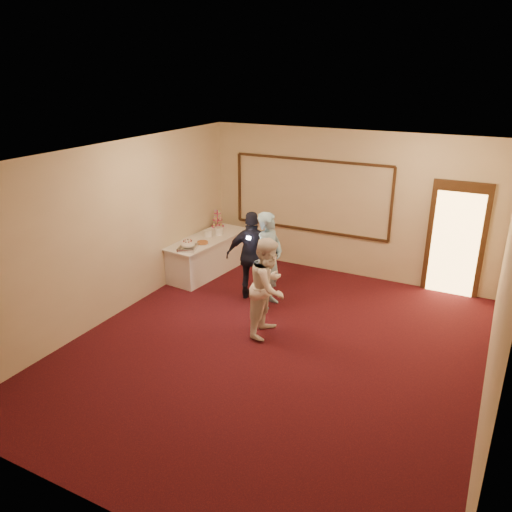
{
  "coord_description": "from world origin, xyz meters",
  "views": [
    {
      "loc": [
        2.84,
        -6.16,
        4.13
      ],
      "look_at": [
        -0.73,
        0.83,
        1.15
      ],
      "focal_mm": 35.0,
      "sensor_mm": 36.0,
      "label": 1
    }
  ],
  "objects": [
    {
      "name": "doorway",
      "position": [
        2.15,
        3.45,
        1.08
      ],
      "size": [
        1.05,
        0.07,
        2.2
      ],
      "color": "#301F0E",
      "rests_on": "floor"
    },
    {
      "name": "cupcake_stand",
      "position": [
        -2.8,
        2.99,
        0.92
      ],
      "size": [
        0.29,
        0.29,
        0.42
      ],
      "color": "#BF3A6F",
      "rests_on": "buffet_table"
    },
    {
      "name": "tart",
      "position": [
        -2.46,
        1.83,
        0.79
      ],
      "size": [
        0.26,
        0.26,
        0.05
      ],
      "color": "white",
      "rests_on": "buffet_table"
    },
    {
      "name": "guest",
      "position": [
        -1.17,
        1.54,
        0.84
      ],
      "size": [
        1.07,
        0.79,
        1.69
      ],
      "primitive_type": "imported",
      "rotation": [
        0.0,
        0.0,
        3.58
      ],
      "color": "black",
      "rests_on": "floor"
    },
    {
      "name": "man",
      "position": [
        -0.75,
        1.37,
        0.89
      ],
      "size": [
        0.48,
        0.68,
        1.77
      ],
      "primitive_type": "imported",
      "rotation": [
        0.0,
        0.0,
        1.48
      ],
      "color": "#8ABAD6",
      "rests_on": "floor"
    },
    {
      "name": "camera_flash",
      "position": [
        -1.11,
        1.28,
        1.28
      ],
      "size": [
        0.08,
        0.05,
        0.05
      ],
      "primitive_type": "cube",
      "rotation": [
        0.0,
        0.0,
        -0.18
      ],
      "color": "white",
      "rests_on": "guest"
    },
    {
      "name": "wall_molding",
      "position": [
        -0.8,
        3.47,
        1.6
      ],
      "size": [
        3.45,
        0.04,
        1.55
      ],
      "color": "#301F0E",
      "rests_on": "room_walls"
    },
    {
      "name": "plate_stack_b",
      "position": [
        -2.48,
        2.51,
        0.85
      ],
      "size": [
        0.19,
        0.19,
        0.16
      ],
      "color": "white",
      "rests_on": "buffet_table"
    },
    {
      "name": "room_walls",
      "position": [
        0.0,
        0.0,
        2.03
      ],
      "size": [
        6.04,
        7.04,
        3.02
      ],
      "color": "beige",
      "rests_on": "floor"
    },
    {
      "name": "plate_stack_a",
      "position": [
        -2.62,
        2.3,
        0.84
      ],
      "size": [
        0.17,
        0.17,
        0.15
      ],
      "color": "white",
      "rests_on": "buffet_table"
    },
    {
      "name": "buffet_table",
      "position": [
        -2.6,
        2.2,
        0.39
      ],
      "size": [
        1.02,
        2.16,
        0.77
      ],
      "color": "white",
      "rests_on": "floor"
    },
    {
      "name": "woman",
      "position": [
        -0.3,
        0.43,
        0.82
      ],
      "size": [
        0.66,
        0.83,
        1.65
      ],
      "primitive_type": "imported",
      "rotation": [
        0.0,
        0.0,
        1.62
      ],
      "color": "white",
      "rests_on": "floor"
    },
    {
      "name": "pavlova_tray",
      "position": [
        -2.55,
        1.44,
        0.85
      ],
      "size": [
        0.46,
        0.52,
        0.18
      ],
      "color": "#B4B7BC",
      "rests_on": "buffet_table"
    },
    {
      "name": "floor",
      "position": [
        0.0,
        0.0,
        0.0
      ],
      "size": [
        7.0,
        7.0,
        0.0
      ],
      "primitive_type": "plane",
      "color": "black",
      "rests_on": "ground"
    }
  ]
}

